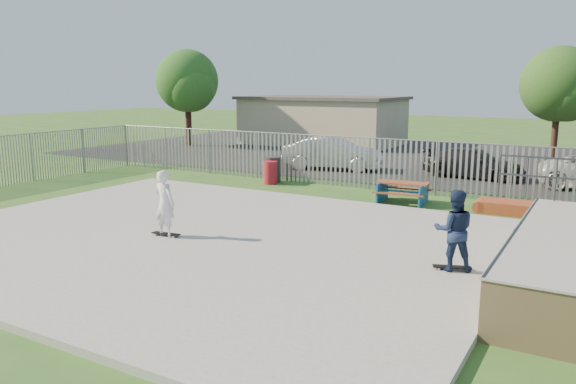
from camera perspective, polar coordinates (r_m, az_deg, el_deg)
The scene contains 17 objects.
ground at distance 14.98m, azimuth -8.58°, elevation -4.88°, with size 120.00×120.00×0.00m, color #2A5C1F.
concrete_slab at distance 14.96m, azimuth -8.59°, elevation -4.61°, with size 15.00×12.00×0.15m, color gray.
fence at distance 18.00m, azimuth 2.98°, elevation 1.17°, with size 26.04×16.02×2.00m.
picnic_table at distance 19.70m, azimuth 11.56°, elevation -0.04°, with size 1.83×1.55×0.73m.
funbox at distance 19.08m, azimuth 21.83°, elevation -1.52°, with size 1.96×1.02×0.39m.
trash_bin_red at distance 22.97m, azimuth -1.80°, elevation 1.98°, with size 0.56×0.56×0.94m, color maroon.
trash_bin_grey at distance 23.45m, azimuth -1.52°, elevation 2.31°, with size 0.63×0.63×1.05m, color #28272A.
parking_lot at distance 31.80m, azimuth 13.26°, elevation 3.37°, with size 40.00×18.00×0.02m, color black.
car_silver at distance 26.81m, azimuth 4.58°, elevation 3.94°, with size 1.63×4.66×1.54m, color silver.
car_dark at distance 25.69m, azimuth 18.34°, elevation 2.79°, with size 1.76×4.32×1.25m, color black.
building at distance 38.31m, azimuth 3.56°, elevation 7.30°, with size 10.40×6.40×3.20m.
tree_left at distance 37.62m, azimuth -10.20°, elevation 11.02°, with size 4.04×4.04×6.24m.
tree_mid at distance 32.33m, azimuth 25.84°, elevation 9.82°, with size 3.86×3.86×5.96m.
skateboard_a at distance 12.58m, azimuth 16.31°, elevation -7.41°, with size 0.82×0.48×0.08m.
skateboard_b at distance 14.99m, azimuth -12.28°, elevation -4.25°, with size 0.82×0.29×0.08m.
skater_navy at distance 12.35m, azimuth 16.52°, elevation -3.75°, with size 0.85×0.66×1.74m, color #162447.
skater_white at distance 14.80m, azimuth -12.42°, elevation -1.14°, with size 0.63×0.42×1.74m, color white.
Camera 1 is at (9.05, -11.22, 4.06)m, focal length 35.00 mm.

